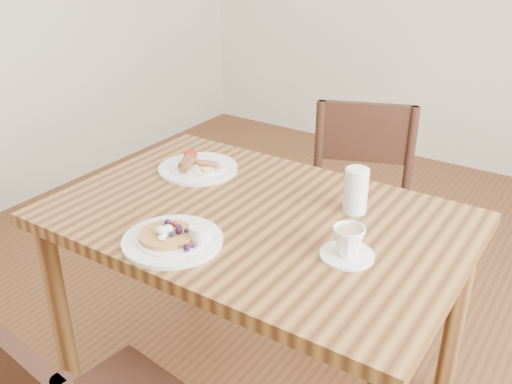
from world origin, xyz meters
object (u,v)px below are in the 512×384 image
Objects in this scene: dining_table at (256,242)px; breakfast_plate at (197,167)px; pancake_plate at (174,238)px; water_glass at (356,190)px; chair_far at (359,208)px; teacup_saucer at (348,244)px.

dining_table is 4.44× the size of breakfast_plate.
pancake_plate is 1.99× the size of water_glass.
chair_far is 3.26× the size of pancake_plate.
teacup_saucer reaches higher than dining_table.
chair_far is 6.29× the size of teacup_saucer.
pancake_plate is 1.00× the size of breakfast_plate.
dining_table is at bearing -23.73° from breakfast_plate.
chair_far reaches higher than breakfast_plate.
teacup_saucer is (0.32, -0.06, 0.14)m from dining_table.
teacup_saucer reaches higher than breakfast_plate.
teacup_saucer is at bearing -17.90° from breakfast_plate.
chair_far is at bearing 52.51° from breakfast_plate.
teacup_saucer is at bearing -11.27° from dining_table.
chair_far is 3.26× the size of breakfast_plate.
breakfast_plate is (-0.39, -0.51, 0.27)m from chair_far.
breakfast_plate is (-0.34, 0.15, 0.11)m from dining_table.
water_glass is at bearing 110.65° from teacup_saucer.
chair_far is 6.49× the size of water_glass.
breakfast_plate is (-0.25, 0.41, -0.00)m from pancake_plate.
chair_far reaches higher than teacup_saucer.
chair_far is 0.97m from pancake_plate.
dining_table is 0.30m from pancake_plate.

